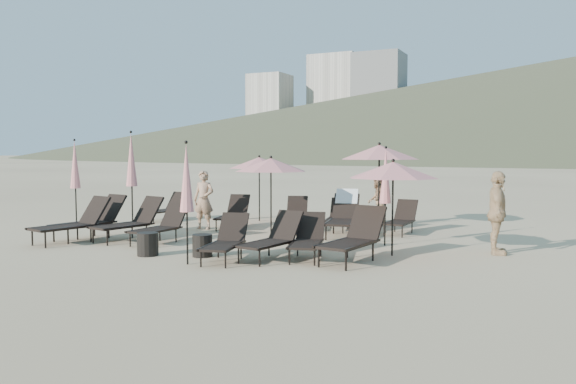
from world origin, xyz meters
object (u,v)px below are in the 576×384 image
at_px(umbrella_open_3, 379,152).
at_px(side_table_1, 202,245).
at_px(lounger_7, 233,213).
at_px(umbrella_closed_1, 386,177).
at_px(lounger_9, 338,215).
at_px(beachgoer_c, 497,213).
at_px(lounger_6, 165,208).
at_px(lounger_0, 73,222).
at_px(lounger_4, 307,238).
at_px(lounger_11, 401,218).
at_px(side_table_0, 148,244).
at_px(beachgoer_a, 204,200).
at_px(umbrella_open_1, 393,170).
at_px(lounger_13, 92,219).
at_px(lounger_10, 343,214).
at_px(umbrella_closed_0, 187,179).
at_px(umbrella_open_0, 271,165).
at_px(lounger_5, 354,237).
at_px(lounger_2, 161,225).
at_px(beachgoer_b, 377,200).
at_px(lounger_3, 272,238).
at_px(umbrella_closed_3, 131,160).
at_px(lounger_1, 130,221).
at_px(lounger_8, 296,215).
at_px(umbrella_open_2, 259,163).
at_px(umbrella_closed_2, 75,165).
at_px(lounger_12, 226,240).

bearing_deg(umbrella_open_3, side_table_1, -108.81).
height_order(lounger_7, umbrella_closed_1, umbrella_closed_1).
height_order(lounger_9, beachgoer_c, beachgoer_c).
height_order(lounger_6, lounger_9, lounger_6).
distance_m(lounger_0, umbrella_closed_1, 7.51).
distance_m(lounger_0, lounger_4, 5.94).
relative_size(lounger_11, side_table_0, 3.17).
bearing_deg(beachgoer_a, umbrella_open_1, -24.11).
bearing_deg(lounger_13, umbrella_closed_1, 26.32).
bearing_deg(lounger_9, lounger_4, -89.88).
xyz_separation_m(lounger_10, side_table_0, (-2.68, -4.54, -0.32)).
height_order(lounger_7, umbrella_open_1, umbrella_open_1).
relative_size(umbrella_open_1, umbrella_closed_0, 0.85).
relative_size(lounger_11, umbrella_open_0, 0.74).
distance_m(lounger_5, lounger_9, 4.63).
xyz_separation_m(umbrella_open_0, beachgoer_c, (5.65, -0.51, -0.95)).
bearing_deg(lounger_11, umbrella_closed_1, -83.89).
bearing_deg(umbrella_open_1, lounger_2, -171.97).
bearing_deg(umbrella_closed_1, umbrella_open_3, 109.26).
relative_size(lounger_5, lounger_11, 1.25).
relative_size(lounger_5, beachgoer_b, 1.26).
relative_size(lounger_3, umbrella_open_0, 0.81).
bearing_deg(lounger_9, umbrella_closed_3, -171.38).
bearing_deg(lounger_10, beachgoer_c, -29.04).
relative_size(lounger_0, side_table_1, 4.24).
bearing_deg(side_table_1, beachgoer_c, 28.08).
bearing_deg(side_table_0, lounger_9, 68.18).
distance_m(lounger_1, lounger_7, 3.23).
bearing_deg(lounger_8, side_table_0, -121.61).
distance_m(lounger_4, lounger_11, 4.38).
distance_m(lounger_2, umbrella_open_0, 3.26).
relative_size(lounger_9, lounger_10, 0.79).
xyz_separation_m(lounger_2, umbrella_closed_0, (2.11, -1.85, 1.23)).
bearing_deg(umbrella_open_2, lounger_0, -109.54).
distance_m(lounger_2, umbrella_closed_2, 4.86).
relative_size(umbrella_closed_3, side_table_0, 5.76).
distance_m(lounger_6, umbrella_closed_2, 2.97).
bearing_deg(beachgoer_b, umbrella_open_0, -44.77).
distance_m(lounger_2, lounger_5, 4.91).
distance_m(lounger_8, umbrella_open_3, 2.97).
relative_size(lounger_3, lounger_7, 0.99).
height_order(umbrella_open_2, umbrella_closed_0, umbrella_closed_0).
bearing_deg(umbrella_open_3, lounger_12, -102.56).
bearing_deg(beachgoer_c, umbrella_closed_3, 80.58).
bearing_deg(umbrella_closed_2, lounger_5, -10.82).
height_order(umbrella_open_3, side_table_0, umbrella_open_3).
bearing_deg(umbrella_closed_3, lounger_7, 22.95).
bearing_deg(beachgoer_b, lounger_9, -40.18).
height_order(umbrella_open_1, umbrella_closed_2, umbrella_closed_2).
bearing_deg(umbrella_closed_3, lounger_0, -78.40).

